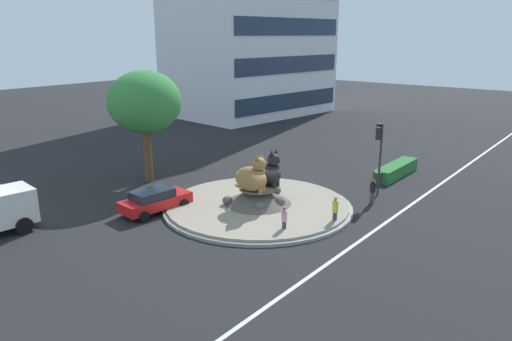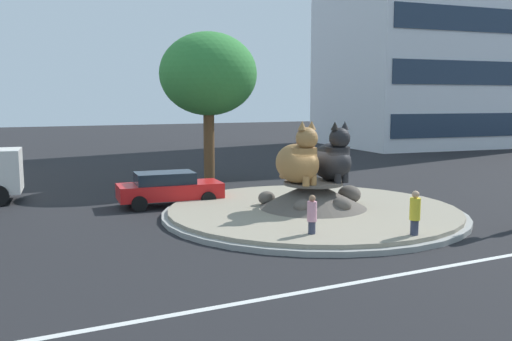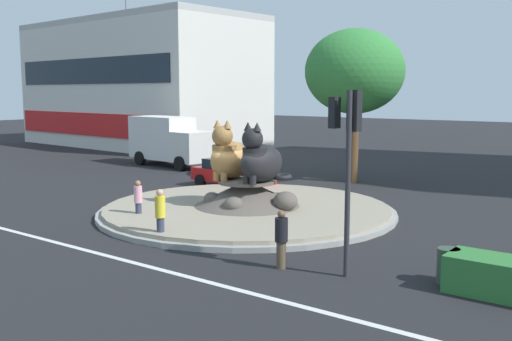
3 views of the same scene
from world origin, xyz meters
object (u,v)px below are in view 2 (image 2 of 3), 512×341
broadleaf_tree_behind_island (208,75)px  sedan_on_far_lane (169,188)px  cat_statue_black (333,159)px  pedestrian_pink_shirt (312,218)px  pedestrian_yellow_shirt (415,216)px  cat_statue_tabby (299,161)px

broadleaf_tree_behind_island → sedan_on_far_lane: bearing=-126.4°
cat_statue_black → pedestrian_pink_shirt: size_ratio=1.50×
broadleaf_tree_behind_island → pedestrian_pink_shirt: bearing=-97.6°
pedestrian_yellow_shirt → sedan_on_far_lane: (-4.90, 9.52, -0.14)m
pedestrian_pink_shirt → broadleaf_tree_behind_island: bearing=138.0°
sedan_on_far_lane → cat_statue_tabby: bearing=-46.0°
pedestrian_yellow_shirt → pedestrian_pink_shirt: pedestrian_yellow_shirt is taller
pedestrian_pink_shirt → sedan_on_far_lane: pedestrian_pink_shirt is taller
cat_statue_tabby → pedestrian_pink_shirt: 3.97m
pedestrian_pink_shirt → pedestrian_yellow_shirt: bearing=26.7°
cat_statue_tabby → cat_statue_black: size_ratio=1.07×
cat_statue_tabby → broadleaf_tree_behind_island: 10.54m
cat_statue_black → pedestrian_pink_shirt: (-3.06, -3.40, -1.36)m
cat_statue_tabby → pedestrian_yellow_shirt: bearing=5.6°
cat_statue_black → broadleaf_tree_behind_island: bearing=-170.6°
pedestrian_yellow_shirt → sedan_on_far_lane: 10.71m
cat_statue_black → sedan_on_far_lane: bearing=-129.5°
cat_statue_tabby → pedestrian_yellow_shirt: cat_statue_tabby is taller
pedestrian_yellow_shirt → pedestrian_pink_shirt: bearing=-76.5°
cat_statue_black → pedestrian_yellow_shirt: cat_statue_black is taller
pedestrian_yellow_shirt → cat_statue_tabby: bearing=-123.4°
cat_statue_tabby → pedestrian_pink_shirt: size_ratio=1.61×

